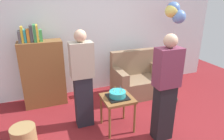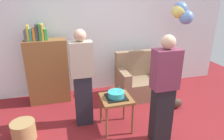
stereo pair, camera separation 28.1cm
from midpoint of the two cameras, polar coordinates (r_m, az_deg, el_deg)
name	(u,v)px [view 1 (the left image)]	position (r m, az deg, el deg)	size (l,w,h in m)	color
wall_back	(96,31)	(4.50, -6.53, 10.86)	(6.00, 0.10, 2.70)	silver
couch	(138,79)	(4.47, 5.53, -2.69)	(1.10, 0.70, 0.96)	#8C7054
bookshelf	(43,72)	(4.18, -20.98, -0.61)	(0.80, 0.36, 1.61)	brown
side_table	(117,102)	(3.24, -0.95, -9.19)	(0.48, 0.48, 0.57)	brown
birthday_cake	(118,94)	(3.18, -0.96, -7.05)	(0.32, 0.32, 0.17)	black
person_blowing_candles	(83,80)	(3.25, -10.88, -2.75)	(0.36, 0.22, 1.63)	#23232D
person_holding_cake	(166,89)	(2.94, 12.43, -5.37)	(0.36, 0.22, 1.63)	black
wicker_basket	(24,136)	(3.41, -26.16, -16.61)	(0.36, 0.36, 0.30)	#A88451
handbag	(172,101)	(4.22, 14.90, -8.47)	(0.28, 0.14, 0.20)	#473328
balloon_bunch	(174,11)	(4.48, 15.56, 15.85)	(0.42, 0.44, 1.98)	silver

